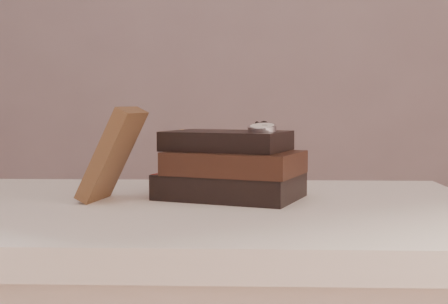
{
  "coord_description": "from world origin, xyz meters",
  "views": [
    {
      "loc": [
        0.13,
        -0.6,
        0.9
      ],
      "look_at": [
        0.09,
        0.41,
        0.82
      ],
      "focal_mm": 50.26,
      "sensor_mm": 36.0,
      "label": 1
    }
  ],
  "objects": [
    {
      "name": "book_stack",
      "position": [
        0.11,
        0.41,
        0.8
      ],
      "size": [
        0.25,
        0.22,
        0.11
      ],
      "color": "black",
      "rests_on": "table"
    },
    {
      "name": "pocket_watch",
      "position": [
        0.15,
        0.38,
        0.87
      ],
      "size": [
        0.06,
        0.15,
        0.02
      ],
      "color": "silver",
      "rests_on": "book_stack"
    },
    {
      "name": "journal",
      "position": [
        -0.08,
        0.37,
        0.82
      ],
      "size": [
        0.1,
        0.11,
        0.15
      ],
      "primitive_type": "cube",
      "rotation": [
        0.0,
        0.46,
        -0.18
      ],
      "color": "#432A19",
      "rests_on": "table"
    },
    {
      "name": "table",
      "position": [
        0.0,
        0.35,
        0.66
      ],
      "size": [
        1.0,
        0.6,
        0.75
      ],
      "color": "silver",
      "rests_on": "ground"
    },
    {
      "name": "eyeglasses",
      "position": [
        0.06,
        0.5,
        0.81
      ],
      "size": [
        0.12,
        0.13,
        0.04
      ],
      "color": "silver",
      "rests_on": "book_stack"
    }
  ]
}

